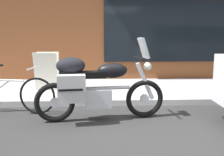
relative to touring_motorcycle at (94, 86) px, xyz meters
name	(u,v)px	position (x,y,z in m)	size (l,w,h in m)	color
ground_plane	(123,123)	(0.48, -0.18, -0.61)	(80.00, 80.00, 0.00)	#2E2E2E
touring_motorcycle	(94,86)	(0.00, 0.00, 0.00)	(2.24, 0.83, 1.42)	black
parked_bicycle	(9,93)	(-1.60, 0.52, -0.24)	(1.76, 0.51, 0.94)	black
sandwich_board_sign	(47,71)	(-1.20, 2.01, -0.03)	(0.55, 0.41, 0.92)	silver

